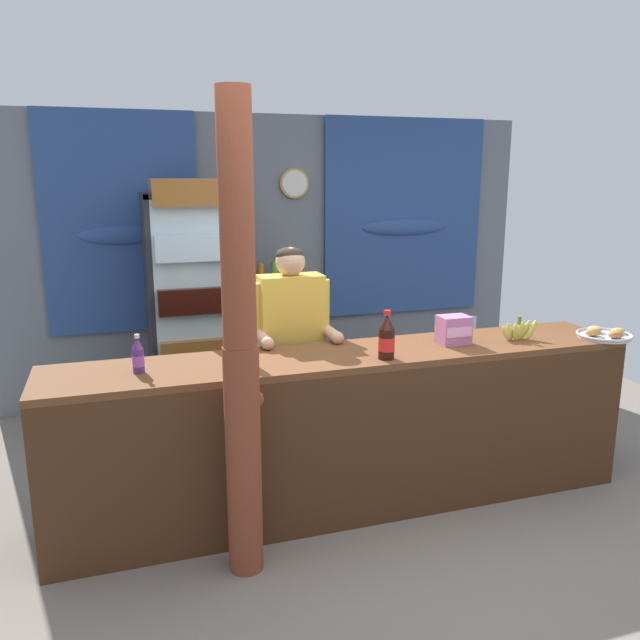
# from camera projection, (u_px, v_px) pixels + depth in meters

# --- Properties ---
(ground_plane) EXTENTS (6.88, 6.88, 0.00)m
(ground_plane) POSITION_uv_depth(u_px,v_px,m) (331.00, 458.00, 4.65)
(ground_plane) COLOR slate
(back_wall_curtained) EXTENTS (4.86, 0.22, 2.53)m
(back_wall_curtained) POSITION_uv_depth(u_px,v_px,m) (276.00, 252.00, 5.87)
(back_wall_curtained) COLOR slate
(back_wall_curtained) RESTS_ON ground
(stall_counter) EXTENTS (3.54, 0.59, 0.98)m
(stall_counter) POSITION_uv_depth(u_px,v_px,m) (357.00, 419.00, 3.76)
(stall_counter) COLOR brown
(stall_counter) RESTS_ON ground
(timber_post) EXTENTS (0.20, 0.18, 2.41)m
(timber_post) POSITION_uv_depth(u_px,v_px,m) (241.00, 357.00, 3.10)
(timber_post) COLOR brown
(timber_post) RESTS_ON ground
(drink_fridge) EXTENTS (0.70, 0.69, 1.99)m
(drink_fridge) POSITION_uv_depth(u_px,v_px,m) (192.00, 293.00, 5.13)
(drink_fridge) COLOR #232328
(drink_fridge) RESTS_ON ground
(bottle_shelf_rack) EXTENTS (0.48, 0.28, 1.31)m
(bottle_shelf_rack) POSITION_uv_depth(u_px,v_px,m) (269.00, 327.00, 5.71)
(bottle_shelf_rack) COLOR brown
(bottle_shelf_rack) RESTS_ON ground
(plastic_lawn_chair) EXTENTS (0.59, 0.59, 0.86)m
(plastic_lawn_chair) POSITION_uv_depth(u_px,v_px,m) (446.00, 360.00, 5.35)
(plastic_lawn_chair) COLOR silver
(plastic_lawn_chair) RESTS_ON ground
(shopkeeper) EXTENTS (0.53, 0.42, 1.57)m
(shopkeeper) POSITION_uv_depth(u_px,v_px,m) (291.00, 335.00, 4.17)
(shopkeeper) COLOR #28282D
(shopkeeper) RESTS_ON ground
(soda_bottle_cola) EXTENTS (0.10, 0.10, 0.29)m
(soda_bottle_cola) POSITION_uv_depth(u_px,v_px,m) (387.00, 338.00, 3.64)
(soda_bottle_cola) COLOR black
(soda_bottle_cola) RESTS_ON stall_counter
(soda_bottle_lime_soda) EXTENTS (0.07, 0.07, 0.25)m
(soda_bottle_lime_soda) POSITION_uv_depth(u_px,v_px,m) (249.00, 347.00, 3.51)
(soda_bottle_lime_soda) COLOR #75C64C
(soda_bottle_lime_soda) RESTS_ON stall_counter
(soda_bottle_grape_soda) EXTENTS (0.06, 0.06, 0.21)m
(soda_bottle_grape_soda) POSITION_uv_depth(u_px,v_px,m) (138.00, 356.00, 3.39)
(soda_bottle_grape_soda) COLOR #56286B
(soda_bottle_grape_soda) RESTS_ON stall_counter
(snack_box_wafer) EXTENTS (0.19, 0.15, 0.18)m
(snack_box_wafer) POSITION_uv_depth(u_px,v_px,m) (454.00, 330.00, 3.98)
(snack_box_wafer) COLOR #B76699
(snack_box_wafer) RESTS_ON stall_counter
(pastry_tray) EXTENTS (0.35, 0.35, 0.07)m
(pastry_tray) POSITION_uv_depth(u_px,v_px,m) (604.00, 334.00, 4.13)
(pastry_tray) COLOR #BCBCC1
(pastry_tray) RESTS_ON stall_counter
(banana_bunch) EXTENTS (0.27, 0.07, 0.16)m
(banana_bunch) POSITION_uv_depth(u_px,v_px,m) (518.00, 331.00, 4.07)
(banana_bunch) COLOR #CCC14C
(banana_bunch) RESTS_ON stall_counter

